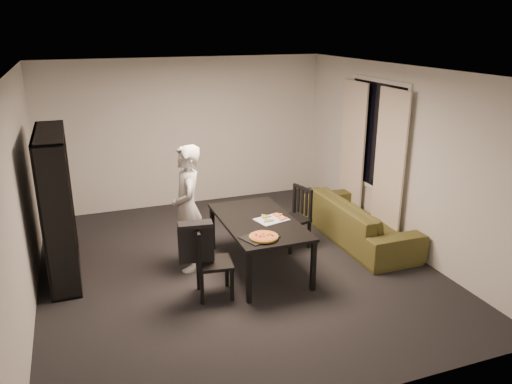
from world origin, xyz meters
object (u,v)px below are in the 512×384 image
object	(u,v)px
sofa	(359,220)
pepperoni_pizza	(264,237)
chair_left	(207,257)
baking_tray	(259,237)
dining_table	(259,224)
person	(188,209)
bookshelf	(58,206)
chair_right	(297,213)

from	to	relation	value
sofa	pepperoni_pizza	bearing A→B (deg)	115.84
chair_left	baking_tray	xyz separation A→B (m)	(0.64, -0.07, 0.19)
dining_table	pepperoni_pizza	distance (m)	0.61
pepperoni_pizza	person	bearing A→B (deg)	127.55
sofa	dining_table	bearing A→B (deg)	101.13
chair_left	bookshelf	bearing A→B (deg)	60.32
sofa	baking_tray	bearing A→B (deg)	114.31
baking_tray	dining_table	bearing A→B (deg)	70.29
dining_table	baking_tray	size ratio (longest dim) A/B	4.17
dining_table	chair_left	xyz separation A→B (m)	(-0.83, -0.46, -0.12)
dining_table	person	size ratio (longest dim) A/B	0.99
dining_table	bookshelf	bearing A→B (deg)	162.92
dining_table	sofa	size ratio (longest dim) A/B	0.77
dining_table	sofa	xyz separation A→B (m)	(1.75, 0.34, -0.32)
person	baking_tray	world-z (taller)	person
dining_table	pepperoni_pizza	size ratio (longest dim) A/B	4.76
baking_tray	pepperoni_pizza	world-z (taller)	pepperoni_pizza
person	sofa	world-z (taller)	person
sofa	chair_left	bearing A→B (deg)	107.40
chair_left	sofa	bearing A→B (deg)	-65.25
bookshelf	person	distance (m)	1.63
dining_table	sofa	distance (m)	1.81
bookshelf	pepperoni_pizza	distance (m)	2.65
bookshelf	chair_left	size ratio (longest dim) A/B	2.13
person	baking_tray	size ratio (longest dim) A/B	4.22
baking_tray	bookshelf	bearing A→B (deg)	150.26
person	dining_table	bearing A→B (deg)	76.32
bookshelf	baking_tray	size ratio (longest dim) A/B	4.75
baking_tray	pepperoni_pizza	size ratio (longest dim) A/B	1.14
bookshelf	pepperoni_pizza	bearing A→B (deg)	-30.19
chair_left	chair_right	size ratio (longest dim) A/B	0.99
chair_left	sofa	distance (m)	2.71
baking_tray	pepperoni_pizza	distance (m)	0.06
dining_table	person	distance (m)	0.95
person	baking_tray	bearing A→B (deg)	45.37
baking_tray	sofa	distance (m)	2.17
chair_right	person	bearing A→B (deg)	-100.46
dining_table	chair_right	world-z (taller)	chair_right
person	sofa	size ratio (longest dim) A/B	0.78
bookshelf	dining_table	world-z (taller)	bookshelf
pepperoni_pizza	sofa	world-z (taller)	pepperoni_pizza
chair_right	baking_tray	xyz separation A→B (m)	(-0.97, -1.02, 0.19)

